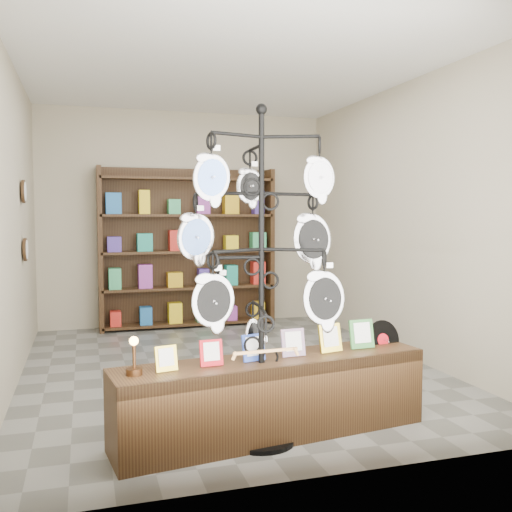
{
  "coord_description": "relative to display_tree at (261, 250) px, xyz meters",
  "views": [
    {
      "loc": [
        -1.39,
        -5.54,
        1.57
      ],
      "look_at": [
        -0.01,
        -1.0,
        1.22
      ],
      "focal_mm": 40.0,
      "sensor_mm": 36.0,
      "label": 1
    }
  ],
  "objects": [
    {
      "name": "ground",
      "position": [
        0.25,
        1.9,
        -1.33
      ],
      "size": [
        5.0,
        5.0,
        0.0
      ],
      "primitive_type": "plane",
      "color": "slate",
      "rests_on": "ground"
    },
    {
      "name": "room_envelope",
      "position": [
        0.25,
        1.9,
        0.52
      ],
      "size": [
        5.0,
        5.0,
        5.0
      ],
      "color": "#AEA38C",
      "rests_on": "ground"
    },
    {
      "name": "display_tree",
      "position": [
        0.0,
        0.0,
        0.0
      ],
      "size": [
        1.18,
        1.0,
        2.3
      ],
      "rotation": [
        0.0,
        0.0,
        -0.04
      ],
      "color": "black",
      "rests_on": "ground"
    },
    {
      "name": "front_shelf",
      "position": [
        0.12,
        0.08,
        -1.04
      ],
      "size": [
        2.31,
        0.77,
        0.8
      ],
      "rotation": [
        0.0,
        0.0,
        0.14
      ],
      "color": "black",
      "rests_on": "ground"
    },
    {
      "name": "back_shelving",
      "position": [
        0.25,
        4.19,
        -0.3
      ],
      "size": [
        2.42,
        0.36,
        2.2
      ],
      "color": "black",
      "rests_on": "ground"
    },
    {
      "name": "wall_clocks",
      "position": [
        -1.72,
        2.7,
        0.17
      ],
      "size": [
        0.03,
        0.24,
        0.84
      ],
      "color": "black",
      "rests_on": "ground"
    }
  ]
}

